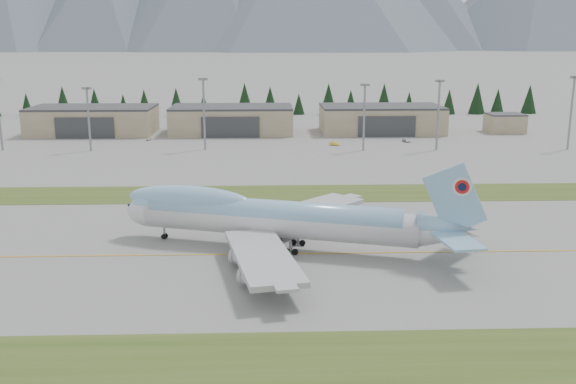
{
  "coord_description": "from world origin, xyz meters",
  "views": [
    {
      "loc": [
        -1.29,
        -106.81,
        36.68
      ],
      "look_at": [
        2.79,
        13.27,
        8.0
      ],
      "focal_mm": 40.0,
      "sensor_mm": 36.0,
      "label": 1
    }
  ],
  "objects_px": {
    "hangar_left": "(93,120)",
    "service_vehicle_b": "(335,145)",
    "boeing_747_freighter": "(274,218)",
    "hangar_center": "(232,120)",
    "service_vehicle_a": "(149,140)",
    "hangar_right": "(381,119)",
    "service_vehicle_c": "(406,142)"
  },
  "relations": [
    {
      "from": "hangar_left",
      "to": "service_vehicle_b",
      "type": "bearing_deg",
      "value": -19.29
    },
    {
      "from": "boeing_747_freighter",
      "to": "service_vehicle_b",
      "type": "height_order",
      "value": "boeing_747_freighter"
    },
    {
      "from": "hangar_center",
      "to": "service_vehicle_a",
      "type": "height_order",
      "value": "hangar_center"
    },
    {
      "from": "hangar_center",
      "to": "hangar_right",
      "type": "bearing_deg",
      "value": 0.0
    },
    {
      "from": "hangar_center",
      "to": "hangar_right",
      "type": "xyz_separation_m",
      "value": [
        60.0,
        0.0,
        0.0
      ]
    },
    {
      "from": "boeing_747_freighter",
      "to": "service_vehicle_c",
      "type": "height_order",
      "value": "boeing_747_freighter"
    },
    {
      "from": "hangar_right",
      "to": "service_vehicle_a",
      "type": "relative_size",
      "value": 15.89
    },
    {
      "from": "service_vehicle_c",
      "to": "hangar_center",
      "type": "bearing_deg",
      "value": 141.6
    },
    {
      "from": "service_vehicle_b",
      "to": "service_vehicle_c",
      "type": "distance_m",
      "value": 27.93
    },
    {
      "from": "hangar_left",
      "to": "hangar_center",
      "type": "bearing_deg",
      "value": 0.0
    },
    {
      "from": "boeing_747_freighter",
      "to": "service_vehicle_a",
      "type": "bearing_deg",
      "value": 126.55
    },
    {
      "from": "hangar_right",
      "to": "service_vehicle_a",
      "type": "xyz_separation_m",
      "value": [
        -90.16,
        -18.43,
        -5.39
      ]
    },
    {
      "from": "service_vehicle_a",
      "to": "service_vehicle_b",
      "type": "xyz_separation_m",
      "value": [
        68.02,
        -14.07,
        0.0
      ]
    },
    {
      "from": "service_vehicle_c",
      "to": "service_vehicle_b",
      "type": "bearing_deg",
      "value": 177.28
    },
    {
      "from": "hangar_center",
      "to": "service_vehicle_b",
      "type": "relative_size",
      "value": 11.95
    },
    {
      "from": "hangar_left",
      "to": "service_vehicle_a",
      "type": "relative_size",
      "value": 15.89
    },
    {
      "from": "service_vehicle_b",
      "to": "service_vehicle_c",
      "type": "height_order",
      "value": "service_vehicle_b"
    },
    {
      "from": "hangar_center",
      "to": "service_vehicle_c",
      "type": "height_order",
      "value": "hangar_center"
    },
    {
      "from": "hangar_left",
      "to": "hangar_center",
      "type": "relative_size",
      "value": 1.0
    },
    {
      "from": "hangar_left",
      "to": "service_vehicle_c",
      "type": "bearing_deg",
      "value": -12.1
    },
    {
      "from": "service_vehicle_b",
      "to": "service_vehicle_c",
      "type": "relative_size",
      "value": 0.95
    },
    {
      "from": "hangar_left",
      "to": "service_vehicle_a",
      "type": "xyz_separation_m",
      "value": [
        24.84,
        -18.43,
        -5.39
      ]
    },
    {
      "from": "boeing_747_freighter",
      "to": "service_vehicle_b",
      "type": "bearing_deg",
      "value": 95.82
    },
    {
      "from": "hangar_left",
      "to": "service_vehicle_a",
      "type": "height_order",
      "value": "hangar_left"
    },
    {
      "from": "service_vehicle_a",
      "to": "hangar_center",
      "type": "bearing_deg",
      "value": 41.57
    },
    {
      "from": "hangar_left",
      "to": "hangar_right",
      "type": "relative_size",
      "value": 1.0
    },
    {
      "from": "hangar_right",
      "to": "service_vehicle_c",
      "type": "height_order",
      "value": "hangar_right"
    },
    {
      "from": "boeing_747_freighter",
      "to": "service_vehicle_c",
      "type": "xyz_separation_m",
      "value": [
        49.98,
        120.95,
        -5.72
      ]
    },
    {
      "from": "service_vehicle_a",
      "to": "hangar_left",
      "type": "bearing_deg",
      "value": 153.57
    },
    {
      "from": "service_vehicle_a",
      "to": "hangar_right",
      "type": "bearing_deg",
      "value": 21.7
    },
    {
      "from": "boeing_747_freighter",
      "to": "hangar_center",
      "type": "relative_size",
      "value": 1.37
    },
    {
      "from": "boeing_747_freighter",
      "to": "hangar_left",
      "type": "height_order",
      "value": "boeing_747_freighter"
    }
  ]
}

